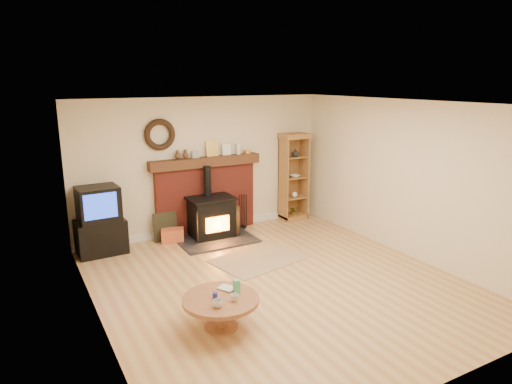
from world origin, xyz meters
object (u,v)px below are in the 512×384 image
tv_unit (100,222)px  coffee_table (221,303)px  wood_stove (212,218)px  curio_cabinet (293,177)px

tv_unit → coffee_table: size_ratio=1.27×
wood_stove → coffee_table: wood_stove is taller
wood_stove → curio_cabinet: 2.07m
curio_cabinet → coffee_table: curio_cabinet is taller
wood_stove → curio_cabinet: size_ratio=0.76×
wood_stove → tv_unit: (-1.98, 0.19, 0.18)m
wood_stove → tv_unit: bearing=174.5°
tv_unit → coffee_table: (0.78, -3.21, -0.24)m
tv_unit → coffee_table: 3.32m
wood_stove → coffee_table: size_ratio=1.52×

